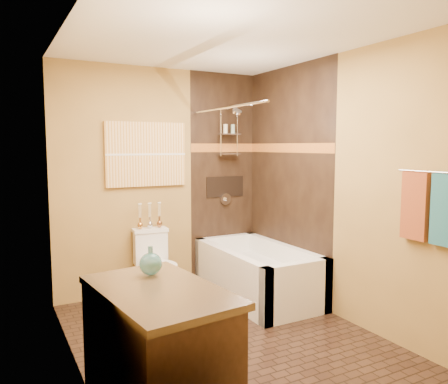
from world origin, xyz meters
TOP-DOWN VIEW (x-y plane):
  - floor at (0.00, 0.00)m, footprint 3.00×3.00m
  - wall_left at (-1.20, 0.00)m, footprint 0.02×3.00m
  - wall_right at (1.20, 0.00)m, footprint 0.02×3.00m
  - wall_back at (0.00, 1.50)m, footprint 2.40×0.02m
  - wall_front at (0.00, -1.50)m, footprint 2.40×0.02m
  - ceiling at (0.00, 0.00)m, footprint 3.00×3.00m
  - alcove_tile_back at (0.78, 1.49)m, footprint 0.85×0.01m
  - alcove_tile_right at (1.19, 0.75)m, footprint 0.01×1.50m
  - mosaic_band_back at (0.78, 1.48)m, footprint 0.85×0.01m
  - mosaic_band_right at (1.18, 0.75)m, footprint 0.01×1.50m
  - alcove_niche at (0.80, 1.48)m, footprint 0.50×0.01m
  - shower_fixtures at (0.80, 1.38)m, footprint 0.24×0.33m
  - curtain_rod at (0.40, 0.75)m, footprint 0.03×1.55m
  - towel_bar at (1.15, -1.05)m, footprint 0.02×0.55m
  - towel_teal at (1.16, -1.18)m, footprint 0.05×0.22m
  - towel_rust at (1.16, -0.92)m, footprint 0.05×0.22m
  - sunset_painting at (-0.19, 1.48)m, footprint 0.90×0.04m
  - vanity_mirror at (-1.19, -0.91)m, footprint 0.01×1.00m
  - bathtub at (0.80, 0.75)m, footprint 0.80×1.50m
  - toilet at (-0.19, 1.22)m, footprint 0.39×0.57m
  - vanity at (-0.92, -0.91)m, footprint 0.70×1.03m
  - teal_bottle at (-0.87, -0.66)m, footprint 0.15×0.15m
  - bud_vases at (-0.19, 1.39)m, footprint 0.28×0.06m

SIDE VIEW (x-z plane):
  - floor at x=0.00m, z-range 0.00..0.00m
  - bathtub at x=0.80m, z-range -0.05..0.50m
  - toilet at x=-0.19m, z-range 0.00..0.75m
  - vanity at x=-0.92m, z-range 0.00..0.86m
  - bud_vases at x=-0.19m, z-range 0.75..1.03m
  - teal_bottle at x=-0.87m, z-range 0.84..1.05m
  - alcove_niche at x=0.80m, z-range 1.02..1.27m
  - towel_teal at x=1.16m, z-range 0.92..1.44m
  - towel_rust at x=1.16m, z-range 0.92..1.44m
  - wall_left at x=-1.20m, z-range 0.00..2.50m
  - wall_right at x=1.20m, z-range 0.00..2.50m
  - wall_back at x=0.00m, z-range 0.00..2.50m
  - wall_front at x=0.00m, z-range 0.00..2.50m
  - alcove_tile_back at x=0.78m, z-range 0.00..2.50m
  - alcove_tile_right at x=1.19m, z-range 0.00..2.50m
  - towel_bar at x=1.15m, z-range 1.44..1.46m
  - vanity_mirror at x=-1.19m, z-range 1.05..1.95m
  - sunset_painting at x=-0.19m, z-range 1.20..1.90m
  - mosaic_band_back at x=0.78m, z-range 1.57..1.67m
  - mosaic_band_right at x=1.18m, z-range 1.57..1.67m
  - shower_fixtures at x=0.80m, z-range 1.08..2.25m
  - curtain_rod at x=0.40m, z-range 2.01..2.03m
  - ceiling at x=0.00m, z-range 2.50..2.50m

